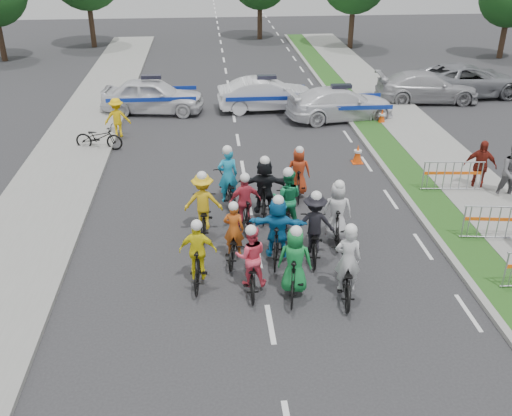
{
  "coord_description": "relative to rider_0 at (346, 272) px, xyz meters",
  "views": [
    {
      "loc": [
        -1.23,
        -10.15,
        8.12
      ],
      "look_at": [
        -0.0,
        3.61,
        1.1
      ],
      "focal_mm": 40.0,
      "sensor_mm": 36.0,
      "label": 1
    }
  ],
  "objects": [
    {
      "name": "ground",
      "position": [
        -1.91,
        -0.95,
        -0.66
      ],
      "size": [
        90.0,
        90.0,
        0.0
      ],
      "primitive_type": "plane",
      "color": "#28282B",
      "rests_on": "ground"
    },
    {
      "name": "curb_right",
      "position": [
        3.19,
        4.05,
        -0.6
      ],
      "size": [
        0.2,
        60.0,
        0.12
      ],
      "primitive_type": "cube",
      "color": "gray",
      "rests_on": "ground"
    },
    {
      "name": "grass_strip",
      "position": [
        3.89,
        4.05,
        -0.6
      ],
      "size": [
        1.2,
        60.0,
        0.11
      ],
      "primitive_type": "cube",
      "color": "#274D18",
      "rests_on": "ground"
    },
    {
      "name": "sidewalk_right",
      "position": [
        5.69,
        4.05,
        -0.59
      ],
      "size": [
        2.4,
        60.0,
        0.13
      ],
      "primitive_type": "cube",
      "color": "gray",
      "rests_on": "ground"
    },
    {
      "name": "sidewalk_left",
      "position": [
        -8.41,
        4.05,
        -0.59
      ],
      "size": [
        3.0,
        60.0,
        0.13
      ],
      "primitive_type": "cube",
      "color": "gray",
      "rests_on": "ground"
    },
    {
      "name": "rider_0",
      "position": [
        0.0,
        0.0,
        0.0
      ],
      "size": [
        0.98,
        2.04,
        2.0
      ],
      "rotation": [
        0.0,
        0.0,
        2.99
      ],
      "color": "black",
      "rests_on": "ground"
    },
    {
      "name": "rider_1",
      "position": [
        -1.23,
        0.13,
        0.09
      ],
      "size": [
        0.9,
        1.9,
        1.93
      ],
      "rotation": [
        0.0,
        0.0,
        2.94
      ],
      "color": "black",
      "rests_on": "ground"
    },
    {
      "name": "rider_2",
      "position": [
        -2.23,
        0.46,
        0.02
      ],
      "size": [
        0.77,
        1.8,
        1.82
      ],
      "rotation": [
        0.0,
        0.0,
        3.11
      ],
      "color": "black",
      "rests_on": "ground"
    },
    {
      "name": "rider_3",
      "position": [
        -3.49,
        0.81,
        0.05
      ],
      "size": [
        0.96,
        1.78,
        1.83
      ],
      "rotation": [
        0.0,
        0.0,
        3.03
      ],
      "color": "black",
      "rests_on": "ground"
    },
    {
      "name": "rider_4",
      "position": [
        -0.45,
        1.83,
        0.1
      ],
      "size": [
        1.16,
        2.0,
        1.97
      ],
      "rotation": [
        0.0,
        0.0,
        3.01
      ],
      "color": "black",
      "rests_on": "ground"
    },
    {
      "name": "rider_5",
      "position": [
        -1.44,
        1.72,
        0.16
      ],
      "size": [
        1.61,
        1.92,
        1.95
      ],
      "rotation": [
        0.0,
        0.0,
        2.95
      ],
      "color": "black",
      "rests_on": "ground"
    },
    {
      "name": "rider_6",
      "position": [
        -2.57,
        1.87,
        -0.08
      ],
      "size": [
        0.93,
        1.8,
        1.75
      ],
      "rotation": [
        0.0,
        0.0,
        2.94
      ],
      "color": "black",
      "rests_on": "ground"
    },
    {
      "name": "rider_7",
      "position": [
        0.31,
        2.53,
        0.09
      ],
      "size": [
        0.86,
        1.88,
        1.93
      ],
      "rotation": [
        0.0,
        0.0,
        3.03
      ],
      "color": "black",
      "rests_on": "ground"
    },
    {
      "name": "rider_8",
      "position": [
        -0.97,
        3.3,
        0.09
      ],
      "size": [
        1.08,
        2.08,
        2.02
      ],
      "rotation": [
        0.0,
        0.0,
        2.94
      ],
      "color": "black",
      "rests_on": "ground"
    },
    {
      "name": "rider_9",
      "position": [
        -2.17,
        3.37,
        0.06
      ],
      "size": [
        1.0,
        1.84,
        1.87
      ],
      "rotation": [
        0.0,
        0.0,
        3.35
      ],
      "color": "black",
      "rests_on": "ground"
    },
    {
      "name": "rider_10",
      "position": [
        -3.35,
        3.38,
        0.1
      ],
      "size": [
        1.13,
        1.96,
        1.96
      ],
      "rotation": [
        0.0,
        0.0,
        3.08
      ],
      "color": "black",
      "rests_on": "ground"
    },
    {
      "name": "rider_11",
      "position": [
        -1.52,
        4.25,
        0.18
      ],
      "size": [
        1.64,
        1.95,
        2.0
      ],
      "rotation": [
        0.0,
        0.0,
        3.02
      ],
      "color": "black",
      "rests_on": "ground"
    },
    {
      "name": "rider_12",
      "position": [
        -2.57,
        5.09,
        0.02
      ],
      "size": [
        1.05,
        2.1,
        2.05
      ],
      "rotation": [
        0.0,
        0.0,
        3.32
      ],
      "color": "black",
      "rests_on": "ground"
    },
    {
      "name": "rider_13",
      "position": [
        -0.3,
        5.48,
        0.05
      ],
      "size": [
        0.8,
        1.75,
        1.8
      ],
      "rotation": [
        0.0,
        0.0,
        3.03
      ],
      "color": "black",
      "rests_on": "ground"
    },
    {
      "name": "police_car_0",
      "position": [
        -5.61,
        15.16,
        0.14
      ],
      "size": [
        4.91,
        2.52,
        1.6
      ],
      "primitive_type": "imported",
      "rotation": [
        0.0,
        0.0,
        1.43
      ],
      "color": "silver",
      "rests_on": "ground"
    },
    {
      "name": "police_car_1",
      "position": [
        -0.31,
        15.06,
        0.09
      ],
      "size": [
        4.62,
        1.83,
        1.5
      ],
      "primitive_type": "imported",
      "rotation": [
        0.0,
        0.0,
        1.62
      ],
      "color": "silver",
      "rests_on": "ground"
    },
    {
      "name": "police_car_2",
      "position": [
        2.85,
        13.43,
        0.06
      ],
      "size": [
        5.17,
        2.77,
        1.43
      ],
      "primitive_type": "imported",
      "rotation": [
        0.0,
        0.0,
        1.73
      ],
      "color": "silver",
      "rests_on": "ground"
    },
    {
      "name": "civilian_sedan",
      "position": [
        7.74,
        15.78,
        0.07
      ],
      "size": [
        5.14,
        2.4,
        1.45
      ],
      "primitive_type": "imported",
      "rotation": [
        0.0,
        0.0,
        1.5
      ],
      "color": "#AAAAAF",
      "rests_on": "ground"
    },
    {
      "name": "civilian_suv",
      "position": [
        10.13,
        16.6,
        0.14
      ],
      "size": [
        5.88,
        2.99,
        1.59
      ],
      "primitive_type": "imported",
      "rotation": [
        0.0,
        0.0,
        1.63
      ],
      "color": "gray",
      "rests_on": "ground"
    },
    {
      "name": "spectator_2",
      "position": [
        5.73,
        5.47,
        0.23
      ],
      "size": [
        1.12,
        0.77,
        1.77
      ],
      "primitive_type": "imported",
      "rotation": [
        0.0,
        0.0,
        -0.36
      ],
      "color": "maroon",
      "rests_on": "ground"
    },
    {
      "name": "marshal_hiviz",
      "position": [
        -6.83,
        11.92,
        0.16
      ],
      "size": [
        1.07,
        0.63,
        1.63
      ],
      "primitive_type": "imported",
      "rotation": [
        0.0,
        0.0,
        3.17
      ],
      "color": "yellow",
      "rests_on": "ground"
    },
    {
      "name": "barrier_1",
      "position": [
        4.79,
        2.12,
        -0.1
      ],
      "size": [
        2.05,
        0.77,
        1.12
      ],
      "primitive_type": null,
      "rotation": [
        0.0,
        0.0,
        -0.14
      ],
      "color": "#A5A8AD",
      "rests_on": "ground"
    },
    {
      "name": "barrier_2",
      "position": [
        4.79,
        5.35,
        -0.1
      ],
      "size": [
        2.04,
        0.67,
        1.12
      ],
      "primitive_type": null,
      "rotation": [
        0.0,
        0.0,
        -0.09
      ],
      "color": "#A5A8AD",
      "rests_on": "ground"
    },
    {
      "name": "cone_0",
      "position": [
        2.37,
        8.22,
        -0.32
      ],
      "size": [
        0.4,
        0.4,
        0.7
      ],
      "color": "#F24C0C",
      "rests_on": "ground"
    },
    {
      "name": "cone_1",
      "position": [
        4.54,
        12.49,
        -0.32
      ],
      "size": [
        0.4,
        0.4,
        0.7
      ],
      "color": "#F24C0C",
      "rests_on": "ground"
    },
    {
      "name": "parked_bike",
      "position": [
        -7.4,
        10.48,
        -0.16
      ],
      "size": [
        1.97,
        1.0,
        0.99
      ],
      "primitive_type": "imported",
      "rotation": [
        0.0,
        0.0,
        1.38
      ],
      "color": "black",
      "rests_on": "ground"
    }
  ]
}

